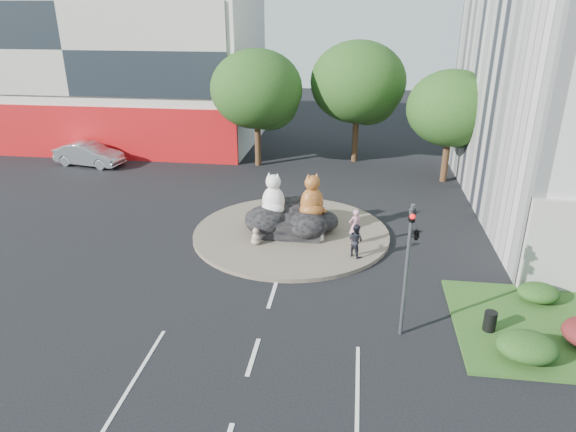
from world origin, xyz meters
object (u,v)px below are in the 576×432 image
pedestrian_dark (355,240)px  kitten_white (320,234)px  pedestrian_pink (355,227)px  parked_car (89,154)px  kitten_calico (256,236)px  cat_white (273,194)px  litter_bin (490,321)px  cat_tabby (312,195)px

pedestrian_dark → kitten_white: bearing=-0.7°
pedestrian_pink → pedestrian_dark: 1.35m
parked_car → kitten_calico: bearing=-119.3°
kitten_calico → pedestrian_dark: bearing=37.2°
kitten_calico → kitten_white: 3.15m
cat_white → kitten_white: cat_white is taller
litter_bin → pedestrian_pink: bearing=127.3°
cat_white → kitten_calico: cat_white is taller
cat_white → cat_tabby: (1.94, 0.03, 0.02)m
cat_white → parked_car: size_ratio=0.43×
cat_white → pedestrian_pink: cat_white is taller
pedestrian_pink → litter_bin: pedestrian_pink is taller
kitten_calico → litter_bin: kitten_calico is taller
cat_white → litter_bin: bearing=-29.0°
pedestrian_pink → parked_car: bearing=-61.5°
kitten_calico → litter_bin: bearing=14.0°
litter_bin → parked_car: bearing=144.0°
cat_white → parked_car: 18.50m
pedestrian_pink → kitten_calico: bearing=-23.0°
kitten_white → pedestrian_dark: size_ratio=0.46×
parked_car → litter_bin: parked_car is taller
pedestrian_dark → parked_car: pedestrian_dark is taller
pedestrian_pink → litter_bin: bearing=95.9°
kitten_calico → pedestrian_dark: size_ratio=0.55×
litter_bin → kitten_white: bearing=135.4°
pedestrian_pink → cat_tabby: bearing=-57.4°
cat_white → pedestrian_dark: cat_white is taller
cat_tabby → kitten_white: bearing=-90.3°
parked_car → cat_white: bearing=-113.9°
cat_white → cat_tabby: 1.95m
kitten_white → parked_car: size_ratio=0.14×
kitten_calico → litter_bin: (9.67, -5.77, -0.14)m
cat_tabby → pedestrian_dark: (2.24, -2.41, -1.23)m
kitten_calico → parked_car: parked_car is taller
pedestrian_pink → pedestrian_dark: size_ratio=1.12×
cat_tabby → pedestrian_pink: bearing=-52.8°
pedestrian_pink → parked_car: size_ratio=0.35×
pedestrian_dark → litter_bin: size_ratio=2.13×
pedestrian_pink → kitten_white: bearing=-33.3°
cat_tabby → litter_bin: (7.12, -7.54, -1.73)m
cat_white → kitten_white: (2.45, -0.99, -1.64)m
pedestrian_dark → litter_bin: (4.88, -5.13, -0.50)m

